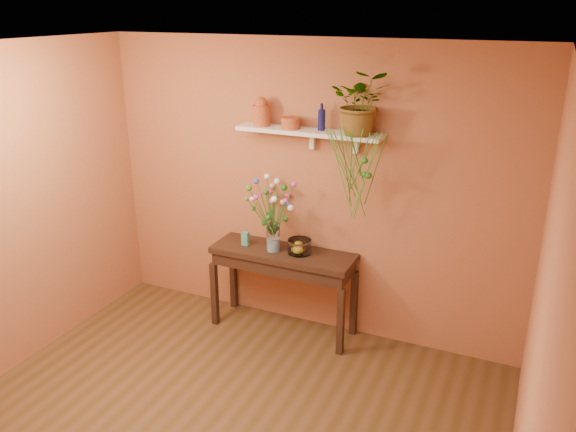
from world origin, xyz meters
TOP-DOWN VIEW (x-y plane):
  - room at (0.00, 0.00)m, footprint 4.04×4.04m
  - sideboard at (-0.15, 1.76)m, footprint 1.34×0.43m
  - wall_shelf at (0.06, 1.87)m, footprint 1.30×0.24m
  - terracotta_jug at (-0.40, 1.87)m, footprint 0.15×0.15m
  - terracotta_pot at (-0.11, 1.85)m, footprint 0.16×0.16m
  - blue_bottle at (0.16, 1.89)m, footprint 0.08×0.08m
  - spider_plant at (0.51, 1.86)m, footprint 0.57×0.52m
  - plant_fronds at (0.57, 1.70)m, footprint 0.50×0.31m
  - glass_vase at (-0.23, 1.73)m, footprint 0.12×0.12m
  - bouquet at (-0.24, 1.74)m, footprint 0.51×0.57m
  - glass_bowl at (0.01, 1.78)m, footprint 0.22×0.22m
  - lemon at (0.00, 1.78)m, footprint 0.07×0.07m
  - carton at (-0.53, 1.75)m, footprint 0.07×0.05m

SIDE VIEW (x-z plane):
  - sideboard at x=-0.15m, z-range 0.29..1.10m
  - lemon at x=0.00m, z-range 0.82..0.89m
  - glass_bowl at x=0.01m, z-range 0.81..0.94m
  - carton at x=-0.53m, z-range 0.82..0.95m
  - glass_vase at x=-0.23m, z-range 0.80..1.06m
  - bouquet at x=-0.24m, z-range 1.03..1.57m
  - room at x=0.00m, z-range 0.00..2.70m
  - plant_fronds at x=0.57m, z-range 1.29..2.09m
  - wall_shelf at x=0.06m, z-range 1.82..2.01m
  - terracotta_pot at x=-0.11m, z-range 1.94..2.04m
  - blue_bottle at x=0.16m, z-range 1.92..2.15m
  - terracotta_jug at x=-0.40m, z-range 1.93..2.18m
  - spider_plant at x=0.51m, z-range 1.94..2.47m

